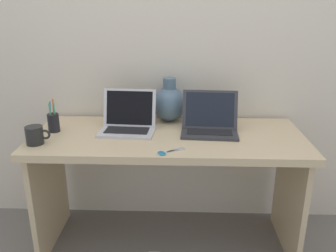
% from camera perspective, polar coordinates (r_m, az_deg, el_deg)
% --- Properties ---
extents(ground_plane, '(6.00, 6.00, 0.00)m').
position_cam_1_polar(ground_plane, '(2.30, 0.00, -18.26)').
color(ground_plane, slate).
extents(back_wall, '(4.40, 0.04, 2.40)m').
position_cam_1_polar(back_wall, '(2.18, 0.34, 13.97)').
color(back_wall, beige).
rests_on(back_wall, ground).
extents(desk, '(1.50, 0.62, 0.72)m').
position_cam_1_polar(desk, '(2.01, 0.00, -5.40)').
color(desk, '#D1B78C').
rests_on(desk, ground).
extents(laptop_left, '(0.32, 0.24, 0.23)m').
position_cam_1_polar(laptop_left, '(2.01, -6.47, 0.99)').
color(laptop_left, silver).
rests_on(laptop_left, desk).
extents(laptop_right, '(0.32, 0.25, 0.22)m').
position_cam_1_polar(laptop_right, '(1.99, 6.78, 0.74)').
color(laptop_right, '#333338').
rests_on(laptop_right, desk).
extents(green_vase, '(0.20, 0.20, 0.27)m').
position_cam_1_polar(green_vase, '(2.15, 0.24, 3.75)').
color(green_vase, slate).
rests_on(green_vase, desk).
extents(coffee_mug, '(0.13, 0.09, 0.10)m').
position_cam_1_polar(coffee_mug, '(1.93, -20.84, -1.42)').
color(coffee_mug, black).
rests_on(coffee_mug, desk).
extents(pen_cup, '(0.06, 0.06, 0.19)m').
position_cam_1_polar(pen_cup, '(2.08, -18.14, 0.61)').
color(pen_cup, black).
rests_on(pen_cup, desk).
extents(scissors, '(0.14, 0.11, 0.01)m').
position_cam_1_polar(scissors, '(1.72, -0.20, -4.26)').
color(scissors, '#B7B7BC').
rests_on(scissors, desk).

